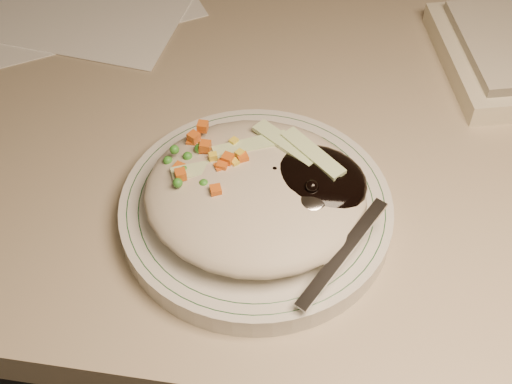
# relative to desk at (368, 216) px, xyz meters

# --- Properties ---
(desk) EXTENTS (1.40, 0.70, 0.74)m
(desk) POSITION_rel_desk_xyz_m (0.00, 0.00, 0.00)
(desk) COLOR tan
(desk) RESTS_ON ground
(plate) EXTENTS (0.24, 0.24, 0.02)m
(plate) POSITION_rel_desk_xyz_m (-0.12, -0.18, 0.21)
(plate) COLOR silver
(plate) RESTS_ON desk
(plate_rim) EXTENTS (0.23, 0.23, 0.00)m
(plate_rim) POSITION_rel_desk_xyz_m (-0.12, -0.18, 0.22)
(plate_rim) COLOR #144723
(plate_rim) RESTS_ON plate
(meal) EXTENTS (0.21, 0.19, 0.05)m
(meal) POSITION_rel_desk_xyz_m (-0.11, -0.18, 0.24)
(meal) COLOR #AFA48E
(meal) RESTS_ON plate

